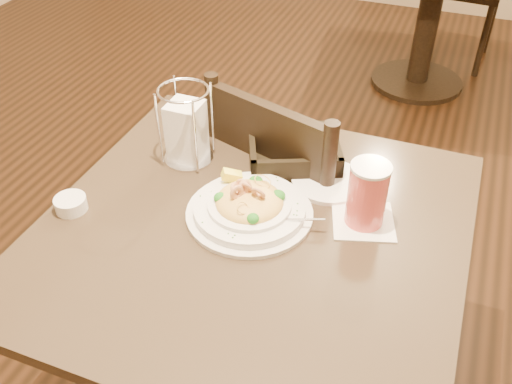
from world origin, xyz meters
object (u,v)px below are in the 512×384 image
(dining_chair_near, at_px, (293,210))
(pasta_bowl, at_px, (249,206))
(side_plate, at_px, (328,181))
(drink_glass, at_px, (367,195))
(napkin_caddy, at_px, (186,130))
(butter_ramekin, at_px, (71,204))
(bread_basket, at_px, (294,154))
(main_table, at_px, (253,299))

(dining_chair_near, bearing_deg, pasta_bowl, 107.98)
(dining_chair_near, xyz_separation_m, pasta_bowl, (-0.00, -0.34, 0.28))
(pasta_bowl, bearing_deg, dining_chair_near, 89.99)
(dining_chair_near, distance_m, side_plate, 0.34)
(drink_glass, bearing_deg, dining_chair_near, 131.45)
(dining_chair_near, height_order, napkin_caddy, napkin_caddy)
(butter_ramekin, bearing_deg, pasta_bowl, 18.40)
(bread_basket, bearing_deg, side_plate, -27.95)
(dining_chair_near, xyz_separation_m, napkin_caddy, (-0.22, -0.20, 0.34))
(main_table, xyz_separation_m, side_plate, (0.11, 0.21, 0.24))
(bread_basket, relative_size, napkin_caddy, 1.38)
(main_table, bearing_deg, side_plate, 61.77)
(main_table, xyz_separation_m, pasta_bowl, (-0.02, 0.03, 0.27))
(napkin_caddy, height_order, side_plate, napkin_caddy)
(bread_basket, distance_m, napkin_caddy, 0.27)
(main_table, height_order, napkin_caddy, napkin_caddy)
(drink_glass, relative_size, side_plate, 0.95)
(pasta_bowl, bearing_deg, side_plate, 53.06)
(dining_chair_near, distance_m, napkin_caddy, 0.45)
(dining_chair_near, distance_m, drink_glass, 0.49)
(side_plate, bearing_deg, dining_chair_near, 128.19)
(pasta_bowl, bearing_deg, drink_glass, 16.22)
(dining_chair_near, bearing_deg, butter_ramekin, 68.97)
(side_plate, bearing_deg, main_table, -118.23)
(napkin_caddy, bearing_deg, pasta_bowl, -33.40)
(main_table, distance_m, pasta_bowl, 0.27)
(dining_chair_near, bearing_deg, bread_basket, 121.28)
(pasta_bowl, bearing_deg, butter_ramekin, -161.60)
(main_table, relative_size, pasta_bowl, 2.89)
(bread_basket, relative_size, side_plate, 1.57)
(main_table, bearing_deg, bread_basket, 88.68)
(butter_ramekin, bearing_deg, main_table, 13.23)
(drink_glass, xyz_separation_m, butter_ramekin, (-0.62, -0.20, -0.06))
(dining_chair_near, height_order, pasta_bowl, dining_chair_near)
(pasta_bowl, xyz_separation_m, napkin_caddy, (-0.22, 0.15, 0.06))
(drink_glass, height_order, bread_basket, drink_glass)
(drink_glass, distance_m, side_plate, 0.17)
(napkin_caddy, bearing_deg, main_table, -36.39)
(drink_glass, relative_size, bread_basket, 0.61)
(drink_glass, distance_m, butter_ramekin, 0.65)
(drink_glass, bearing_deg, pasta_bowl, -163.78)
(bread_basket, xyz_separation_m, side_plate, (0.11, -0.06, -0.02))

